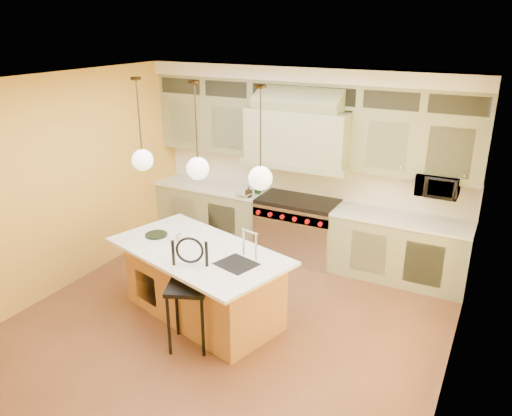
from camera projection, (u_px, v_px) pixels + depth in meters
The scene contains 18 objects.
floor at pixel (227, 325), 6.12m from camera, with size 5.00×5.00×0.00m, color brown.
ceiling at pixel (222, 83), 5.10m from camera, with size 5.00×5.00×0.00m, color white.
wall_back at pixel (308, 162), 7.68m from camera, with size 5.00×5.00×0.00m, color gold.
wall_front at pixel (43, 329), 3.53m from camera, with size 5.00×5.00×0.00m, color gold.
wall_left at pixel (65, 183), 6.69m from camera, with size 5.00×5.00×0.00m, color gold.
wall_right at pixel (461, 261), 4.52m from camera, with size 5.00×5.00×0.00m, color gold.
back_cabinetry at pixel (302, 168), 7.47m from camera, with size 5.00×0.77×2.90m.
range at pixel (297, 228), 7.72m from camera, with size 1.20×0.74×0.96m.
kitchen_island at pixel (203, 281), 6.17m from camera, with size 2.46×1.75×1.35m.
counter_stool at pixel (188, 287), 5.52m from camera, with size 0.58×0.58×1.27m.
microwave at pixel (438, 185), 6.63m from camera, with size 0.54×0.37×0.30m, color black.
oil_bottle_a at pixel (258, 185), 7.83m from camera, with size 0.11×0.11×0.27m, color black.
oil_bottle_b at pixel (249, 192), 7.67m from camera, with size 0.08×0.08×0.17m, color black.
fruit_bowl at pixel (244, 195), 7.73m from camera, with size 0.25×0.25×0.06m, color beige.
cup at pixel (179, 237), 6.22m from camera, with size 0.09×0.09×0.09m, color beige.
pendant_left at pixel (142, 158), 6.00m from camera, with size 0.26×0.26×1.11m.
pendant_center at pixel (198, 166), 5.66m from camera, with size 0.26×0.26×1.11m.
pendant_right at pixel (260, 176), 5.31m from camera, with size 0.26×0.26×1.11m.
Camera 1 is at (2.73, -4.46, 3.49)m, focal length 35.00 mm.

